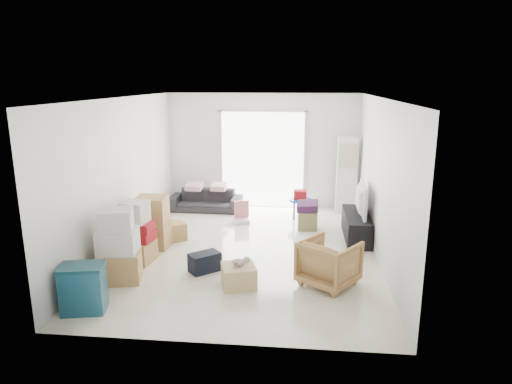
{
  "coord_description": "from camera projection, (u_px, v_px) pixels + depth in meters",
  "views": [
    {
      "loc": [
        0.92,
        -7.67,
        2.99
      ],
      "look_at": [
        0.12,
        0.2,
        1.04
      ],
      "focal_mm": 32.0,
      "sensor_mm": 36.0,
      "label": 1
    }
  ],
  "objects": [
    {
      "name": "ottoman",
      "position": [
        307.0,
        220.0,
        9.37
      ],
      "size": [
        0.41,
        0.41,
        0.38
      ],
      "primitive_type": "cube",
      "rotation": [
        0.0,
        0.0,
        0.06
      ],
      "color": "olive",
      "rests_on": "room_shell"
    },
    {
      "name": "kids_table",
      "position": [
        300.0,
        198.0,
        10.03
      ],
      "size": [
        0.51,
        0.51,
        0.64
      ],
      "rotation": [
        0.0,
        0.0,
        0.02
      ],
      "color": "#0C4CB8",
      "rests_on": "room_shell"
    },
    {
      "name": "room_shell",
      "position": [
        248.0,
        177.0,
        7.89
      ],
      "size": [
        4.98,
        6.48,
        3.18
      ],
      "color": "white",
      "rests_on": "ground"
    },
    {
      "name": "ac_tower",
      "position": [
        347.0,
        175.0,
        10.38
      ],
      "size": [
        0.45,
        0.3,
        1.75
      ],
      "primitive_type": "cube",
      "color": "white",
      "rests_on": "room_shell"
    },
    {
      "name": "armchair",
      "position": [
        329.0,
        260.0,
        6.77
      ],
      "size": [
        1.01,
        1.0,
        0.77
      ],
      "primitive_type": "imported",
      "rotation": [
        0.0,
        0.0,
        2.52
      ],
      "color": "tan",
      "rests_on": "room_shell"
    },
    {
      "name": "toy_walker",
      "position": [
        241.0,
        217.0,
        9.82
      ],
      "size": [
        0.42,
        0.4,
        0.46
      ],
      "rotation": [
        0.0,
        0.0,
        0.35
      ],
      "color": "silver",
      "rests_on": "room_shell"
    },
    {
      "name": "pillow_left",
      "position": [
        194.0,
        181.0,
        10.59
      ],
      "size": [
        0.41,
        0.34,
        0.12
      ],
      "primitive_type": "cube",
      "rotation": [
        0.0,
        0.0,
        -0.1
      ],
      "color": "#E7A8B1",
      "rests_on": "sofa"
    },
    {
      "name": "tv_console",
      "position": [
        356.0,
        226.0,
        8.82
      ],
      "size": [
        0.43,
        1.45,
        0.48
      ],
      "primitive_type": "cube",
      "color": "black",
      "rests_on": "room_shell"
    },
    {
      "name": "storage_bins",
      "position": [
        83.0,
        288.0,
        6.0
      ],
      "size": [
        0.63,
        0.5,
        0.65
      ],
      "rotation": [
        0.0,
        0.0,
        0.2
      ],
      "color": "navy",
      "rests_on": "room_shell"
    },
    {
      "name": "pillow_right",
      "position": [
        219.0,
        181.0,
        10.57
      ],
      "size": [
        0.36,
        0.3,
        0.12
      ],
      "primitive_type": "cube",
      "rotation": [
        0.0,
        0.0,
        -0.08
      ],
      "color": "#E7A8B1",
      "rests_on": "sofa"
    },
    {
      "name": "wood_crate",
      "position": [
        239.0,
        276.0,
        6.77
      ],
      "size": [
        0.6,
        0.6,
        0.32
      ],
      "primitive_type": "cube",
      "rotation": [
        0.0,
        0.0,
        0.29
      ],
      "color": "tan",
      "rests_on": "room_shell"
    },
    {
      "name": "blanket",
      "position": [
        308.0,
        208.0,
        9.31
      ],
      "size": [
        0.44,
        0.44,
        0.14
      ],
      "primitive_type": "cube",
      "rotation": [
        0.0,
        0.0,
        -0.05
      ],
      "color": "#431B45",
      "rests_on": "ottoman"
    },
    {
      "name": "duffel_bag",
      "position": [
        205.0,
        262.0,
        7.3
      ],
      "size": [
        0.55,
        0.53,
        0.31
      ],
      "primitive_type": "cube",
      "rotation": [
        0.0,
        0.0,
        0.69
      ],
      "color": "black",
      "rests_on": "room_shell"
    },
    {
      "name": "plush_bunny",
      "position": [
        241.0,
        262.0,
        6.73
      ],
      "size": [
        0.27,
        0.16,
        0.13
      ],
      "rotation": [
        0.0,
        0.0,
        0.47
      ],
      "color": "#B2ADA8",
      "rests_on": "wood_crate"
    },
    {
      "name": "box_stack_c",
      "position": [
        152.0,
        223.0,
        8.33
      ],
      "size": [
        0.66,
        0.57,
        0.94
      ],
      "rotation": [
        0.0,
        0.0,
        -0.05
      ],
      "color": "#AD824E",
      "rests_on": "room_shell"
    },
    {
      "name": "sofa",
      "position": [
        206.0,
        197.0,
        10.68
      ],
      "size": [
        1.68,
        0.53,
        0.65
      ],
      "primitive_type": "imported",
      "rotation": [
        0.0,
        0.0,
        -0.02
      ],
      "color": "#27272C",
      "rests_on": "room_shell"
    },
    {
      "name": "box_stack_b",
      "position": [
        136.0,
        236.0,
        7.62
      ],
      "size": [
        0.61,
        0.58,
        1.05
      ],
      "rotation": [
        0.0,
        0.0,
        -0.05
      ],
      "color": "#AD824E",
      "rests_on": "room_shell"
    },
    {
      "name": "box_stack_a",
      "position": [
        118.0,
        249.0,
        6.88
      ],
      "size": [
        0.72,
        0.64,
        1.13
      ],
      "rotation": [
        0.0,
        0.0,
        0.21
      ],
      "color": "#AD824E",
      "rests_on": "room_shell"
    },
    {
      "name": "loose_box",
      "position": [
        174.0,
        231.0,
        8.75
      ],
      "size": [
        0.56,
        0.56,
        0.33
      ],
      "primitive_type": "cube",
      "rotation": [
        0.0,
        0.0,
        0.62
      ],
      "color": "#AD824E",
      "rests_on": "room_shell"
    },
    {
      "name": "television",
      "position": [
        357.0,
        211.0,
        8.74
      ],
      "size": [
        0.63,
        1.05,
        0.14
      ],
      "primitive_type": "imported",
      "rotation": [
        0.0,
        0.0,
        1.54
      ],
      "color": "black",
      "rests_on": "tv_console"
    },
    {
      "name": "sliding_door",
      "position": [
        263.0,
        156.0,
        10.79
      ],
      "size": [
        2.1,
        0.04,
        2.33
      ],
      "color": "white",
      "rests_on": "room_shell"
    }
  ]
}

